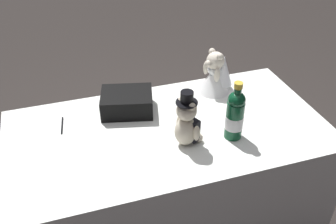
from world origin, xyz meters
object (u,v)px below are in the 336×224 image
object	(u,v)px
gift_case_black	(127,102)
champagne_bottle	(235,114)
teddy_bear_groom	(187,123)
teddy_bear_bride	(217,74)
signing_pen	(62,125)

from	to	relation	value
gift_case_black	champagne_bottle	bearing A→B (deg)	-40.22
teddy_bear_groom	teddy_bear_bride	xyz separation A→B (m)	(0.32, 0.39, -0.01)
signing_pen	gift_case_black	size ratio (longest dim) A/B	0.47
teddy_bear_groom	gift_case_black	bearing A→B (deg)	120.76
champagne_bottle	teddy_bear_groom	bearing A→B (deg)	174.83
teddy_bear_bride	teddy_bear_groom	bearing A→B (deg)	-128.93
signing_pen	teddy_bear_groom	bearing A→B (deg)	-30.16
teddy_bear_bride	signing_pen	bearing A→B (deg)	-174.80
champagne_bottle	signing_pen	world-z (taller)	champagne_bottle
gift_case_black	signing_pen	bearing A→B (deg)	-175.30
champagne_bottle	gift_case_black	distance (m)	0.57
teddy_bear_bride	gift_case_black	size ratio (longest dim) A/B	0.82
champagne_bottle	signing_pen	distance (m)	0.85
teddy_bear_bride	champagne_bottle	world-z (taller)	champagne_bottle
champagne_bottle	teddy_bear_bride	bearing A→B (deg)	77.43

